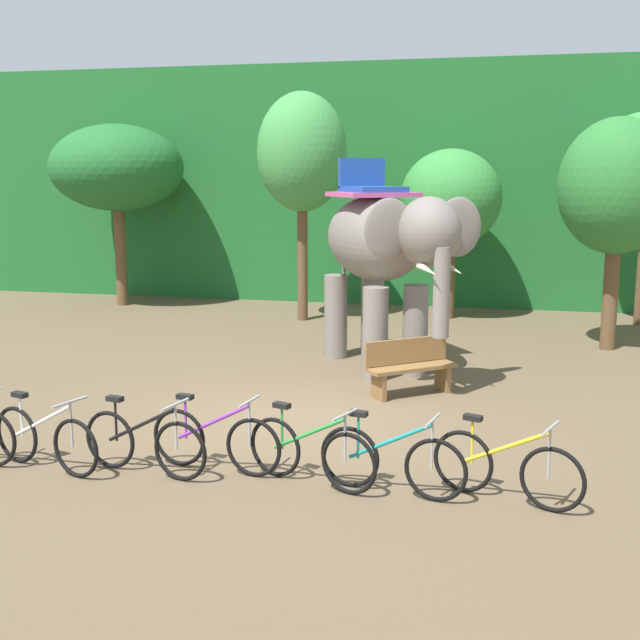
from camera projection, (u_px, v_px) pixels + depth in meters
name	position (u px, v px, depth m)	size (l,w,h in m)	color
ground_plane	(287.00, 420.00, 11.61)	(80.00, 80.00, 0.00)	brown
foliage_hedge	(407.00, 184.00, 24.12)	(36.00, 6.00, 6.38)	#1E6028
tree_far_right	(117.00, 168.00, 21.18)	(3.48, 3.48, 4.78)	brown
tree_center_left	(302.00, 154.00, 18.88)	(2.11, 2.11, 5.38)	brown
tree_far_left	(451.00, 199.00, 19.34)	(2.42, 2.42, 4.09)	brown
tree_right	(617.00, 188.00, 15.75)	(2.28, 2.28, 4.59)	brown
elephant	(383.00, 248.00, 14.21)	(3.33, 3.99, 3.78)	slate
bike_white	(45.00, 439.00, 9.60)	(1.65, 0.65, 0.92)	black
bike_black	(144.00, 443.00, 9.46)	(1.69, 0.54, 0.92)	black
bike_purple	(215.00, 440.00, 9.56)	(1.70, 0.52, 0.92)	black
bike_green	(311.00, 452.00, 9.13)	(1.63, 0.72, 0.92)	black
bike_teal	(391.00, 461.00, 8.87)	(1.69, 0.54, 0.92)	black
bike_yellow	(506.00, 467.00, 8.66)	(1.62, 0.72, 0.92)	black
wooden_bench	(410.00, 365.00, 12.91)	(1.42, 1.26, 0.89)	brown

